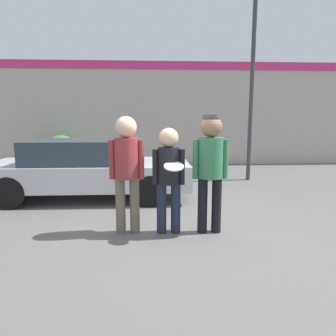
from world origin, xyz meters
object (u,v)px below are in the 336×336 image
street_lamp (263,58)px  shrub (61,152)px  parked_car_near (88,168)px  person_right (210,162)px  person_left (127,163)px  person_middle_with_frisbee (169,172)px

street_lamp → shrub: (-6.44, 2.45, -2.86)m
shrub → street_lamp: bearing=-20.8°
parked_car_near → person_right: bearing=-44.9°
person_left → person_right: (1.28, -0.06, 0.03)m
person_middle_with_frisbee → shrub: person_middle_with_frisbee is taller
person_right → street_lamp: street_lamp is taller
person_left → parked_car_near: (-1.08, 2.28, -0.42)m
person_left → street_lamp: size_ratio=0.32×
person_right → shrub: person_right is taller
parked_car_near → shrub: bearing=113.5°
parked_car_near → street_lamp: (4.60, 1.79, 2.79)m
shrub → person_middle_with_frisbee: bearing=-61.6°
street_lamp → shrub: 7.46m
person_left → street_lamp: 5.89m
person_middle_with_frisbee → street_lamp: 5.62m
person_middle_with_frisbee → person_left: bearing=175.3°
parked_car_near → street_lamp: size_ratio=0.81×
person_left → person_right: 1.28m
person_right → shrub: bearing=122.5°
person_left → street_lamp: street_lamp is taller
person_middle_with_frisbee → street_lamp: (2.88, 4.13, 2.51)m
person_left → parked_car_near: size_ratio=0.40×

